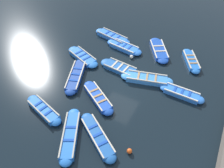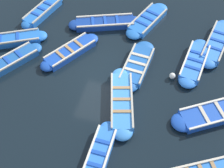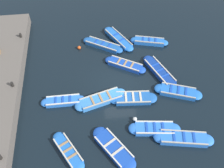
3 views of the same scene
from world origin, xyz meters
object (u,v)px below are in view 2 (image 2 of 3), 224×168
Objects in this scene: boat_far_corner at (137,65)px; boat_alongside at (122,102)px; boat_mid_row at (43,11)px; boat_tucked at (105,23)px; boat_centre at (99,155)px; boat_broadside at (147,20)px; boat_outer_left at (217,43)px; boat_inner_gap at (211,114)px; boat_near_quay at (8,63)px; boat_bow_out at (70,52)px; boat_stern_in at (195,62)px; boat_end_of_row at (10,40)px; buoy_orange_near at (172,76)px.

boat_far_corner is 0.89× the size of boat_alongside.
boat_mid_row is 0.84× the size of boat_tucked.
boat_far_corner is at bearing 175.81° from boat_centre.
boat_broadside is (-3.29, -0.19, 0.01)m from boat_far_corner.
boat_inner_gap is at bearing 1.28° from boat_outer_left.
boat_near_quay reaches higher than boat_centre.
boat_bow_out is 0.84× the size of boat_tucked.
boat_broadside reaches higher than boat_inner_gap.
boat_alongside is at bearing -37.42° from boat_outer_left.
boat_stern_in is (-0.92, 2.59, 0.01)m from boat_far_corner.
buoy_orange_near is (0.07, 8.29, -0.02)m from boat_end_of_row.
boat_alongside is 0.99× the size of boat_tucked.
buoy_orange_near is at bearing -130.95° from boat_inner_gap.
buoy_orange_near is (-2.06, 1.86, -0.04)m from boat_alongside.
boat_far_corner is at bearing 67.50° from boat_mid_row.
boat_stern_in is (1.52, 8.48, -0.01)m from boat_mid_row.
boat_bow_out is 5.06m from buoy_orange_near.
boat_bow_out is 7.18m from boat_inner_gap.
boat_far_corner is 3.38m from boat_tucked.
boat_end_of_row is at bearing -83.56° from boat_stern_in.
boat_inner_gap is at bearing 36.55° from boat_broadside.
boat_tucked is 7.31m from boat_inner_gap.
boat_end_of_row reaches higher than boat_centre.
boat_far_corner is 0.98× the size of boat_broadside.
boat_inner_gap is at bearing 80.45° from boat_end_of_row.
buoy_orange_near is at bearing 70.96° from boat_mid_row.
boat_centre is at bearing 59.23° from boat_near_quay.
boat_stern_in is at bearing 79.86° from boat_mid_row.
boat_bow_out is 2.97m from boat_near_quay.
boat_outer_left is (-0.08, 5.82, 0.01)m from boat_tucked.
boat_outer_left reaches higher than buoy_orange_near.
boat_near_quay is (1.51, -2.56, 0.00)m from boat_bow_out.
boat_mid_row is 10.41m from boat_inner_gap.
boat_bow_out is 0.89× the size of boat_end_of_row.
boat_far_corner is at bearing -54.09° from boat_outer_left.
boat_mid_row is at bearing -142.83° from boat_centre.
buoy_orange_near is at bearing 137.89° from boat_alongside.
boat_mid_row is 0.93× the size of boat_inner_gap.
boat_bow_out is 3.55m from boat_mid_row.
boat_inner_gap is at bearing 88.32° from boat_near_quay.
boat_centre is (7.29, 5.53, -0.02)m from boat_mid_row.
boat_alongside reaches higher than boat_outer_left.
boat_centre is 7.58m from boat_tucked.
boat_inner_gap is 10.33m from boat_end_of_row.
boat_near_quay is at bearing -49.77° from boat_broadside.
boat_far_corner is 1.01× the size of boat_stern_in.
boat_alongside is 3.78m from boat_inner_gap.
boat_centre is (5.78, -2.95, -0.00)m from boat_stern_in.
boat_broadside is 1.01× the size of boat_near_quay.
boat_centre is at bearing -23.84° from buoy_orange_near.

